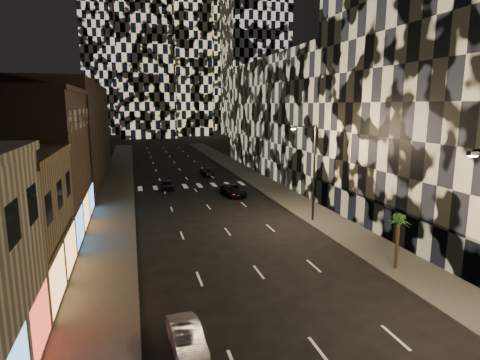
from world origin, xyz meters
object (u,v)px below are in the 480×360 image
streetlight_far (312,166)px  car_dark_oncoming (207,171)px  palm_tree (398,224)px  car_silver_parked (187,338)px  car_dark_rightlane (234,190)px  car_dark_midlane (167,185)px

streetlight_far → car_dark_oncoming: (-4.85, 27.88, -4.72)m
streetlight_far → palm_tree: bearing=-86.9°
streetlight_far → car_silver_parked: 22.95m
streetlight_far → palm_tree: size_ratio=2.40×
streetlight_far → car_dark_rightlane: 14.08m
streetlight_far → car_dark_rightlane: streetlight_far is taller
streetlight_far → car_dark_midlane: size_ratio=2.41×
car_silver_parked → car_dark_rightlane: car_dark_rightlane is taller
car_silver_parked → car_dark_oncoming: 46.26m
car_silver_parked → palm_tree: bearing=15.6°
car_dark_rightlane → palm_tree: bearing=-82.7°
car_dark_midlane → palm_tree: palm_tree is taller
car_dark_midlane → car_silver_parked: bearing=-93.3°
car_dark_midlane → palm_tree: 33.13m
palm_tree → streetlight_far: bearing=93.1°
car_dark_rightlane → palm_tree: (5.00, -24.62, 2.55)m
car_dark_oncoming → car_dark_rightlane: car_dark_rightlane is taller
car_silver_parked → palm_tree: palm_tree is taller
palm_tree → car_dark_oncoming: bearing=97.8°
streetlight_far → car_silver_parked: bearing=-129.1°
streetlight_far → car_silver_parked: size_ratio=2.37×
car_silver_parked → car_dark_oncoming: bearing=74.1°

